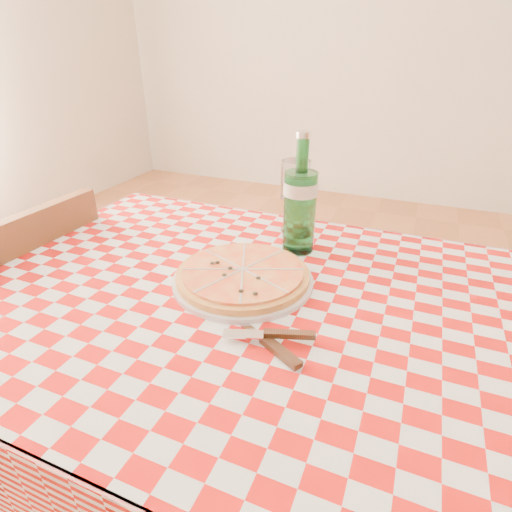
{
  "coord_description": "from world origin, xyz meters",
  "views": [
    {
      "loc": [
        0.27,
        -0.64,
        1.22
      ],
      "look_at": [
        -0.02,
        0.06,
        0.82
      ],
      "focal_mm": 28.0,
      "sensor_mm": 36.0,
      "label": 1
    }
  ],
  "objects_px": {
    "dining_table": "(254,333)",
    "chair_far": "(41,317)",
    "water_bottle": "(300,195)",
    "wine_glass": "(295,197)",
    "pizza_plate": "(243,274)"
  },
  "relations": [
    {
      "from": "pizza_plate",
      "to": "water_bottle",
      "type": "relative_size",
      "value": 1.05
    },
    {
      "from": "wine_glass",
      "to": "pizza_plate",
      "type": "bearing_deg",
      "value": -92.85
    },
    {
      "from": "dining_table",
      "to": "chair_far",
      "type": "xyz_separation_m",
      "value": [
        -0.71,
        0.02,
        -0.17
      ]
    },
    {
      "from": "dining_table",
      "to": "pizza_plate",
      "type": "distance_m",
      "value": 0.13
    },
    {
      "from": "pizza_plate",
      "to": "water_bottle",
      "type": "bearing_deg",
      "value": 72.36
    },
    {
      "from": "dining_table",
      "to": "chair_far",
      "type": "bearing_deg",
      "value": 178.56
    },
    {
      "from": "chair_far",
      "to": "dining_table",
      "type": "bearing_deg",
      "value": 179.53
    },
    {
      "from": "dining_table",
      "to": "pizza_plate",
      "type": "relative_size",
      "value": 3.88
    },
    {
      "from": "water_bottle",
      "to": "wine_glass",
      "type": "xyz_separation_m",
      "value": [
        -0.05,
        0.11,
        -0.05
      ]
    },
    {
      "from": "pizza_plate",
      "to": "water_bottle",
      "type": "xyz_separation_m",
      "value": [
        0.06,
        0.2,
        0.13
      ]
    },
    {
      "from": "water_bottle",
      "to": "wine_glass",
      "type": "relative_size",
      "value": 1.48
    },
    {
      "from": "dining_table",
      "to": "chair_far",
      "type": "relative_size",
      "value": 1.41
    },
    {
      "from": "chair_far",
      "to": "wine_glass",
      "type": "relative_size",
      "value": 4.29
    },
    {
      "from": "water_bottle",
      "to": "wine_glass",
      "type": "bearing_deg",
      "value": 113.03
    },
    {
      "from": "chair_far",
      "to": "water_bottle",
      "type": "height_order",
      "value": "water_bottle"
    }
  ]
}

